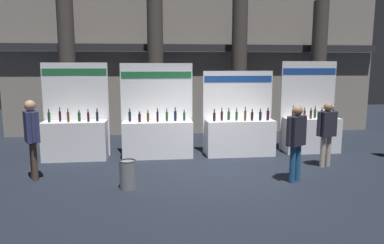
# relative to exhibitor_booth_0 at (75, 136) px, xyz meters

# --- Properties ---
(ground_plane) EXTENTS (26.80, 26.80, 0.00)m
(ground_plane) POSITION_rel_exhibitor_booth_0_xyz_m (3.60, -1.70, -0.63)
(ground_plane) COLOR black
(hall_colonnade) EXTENTS (13.40, 1.26, 5.60)m
(hall_colonnade) POSITION_rel_exhibitor_booth_0_xyz_m (3.60, 3.23, 2.08)
(hall_colonnade) COLOR gray
(hall_colonnade) RESTS_ON ground_plane
(exhibitor_booth_0) EXTENTS (1.72, 0.66, 2.55)m
(exhibitor_booth_0) POSITION_rel_exhibitor_booth_0_xyz_m (0.00, 0.00, 0.00)
(exhibitor_booth_0) COLOR white
(exhibitor_booth_0) RESTS_ON ground_plane
(exhibitor_booth_1) EXTENTS (1.97, 0.66, 2.54)m
(exhibitor_booth_1) POSITION_rel_exhibitor_booth_0_xyz_m (2.17, -0.00, -0.01)
(exhibitor_booth_1) COLOR white
(exhibitor_booth_1) RESTS_ON ground_plane
(exhibitor_booth_2) EXTENTS (1.97, 0.66, 2.32)m
(exhibitor_booth_2) POSITION_rel_exhibitor_booth_0_xyz_m (4.44, -0.03, -0.04)
(exhibitor_booth_2) COLOR white
(exhibitor_booth_2) RESTS_ON ground_plane
(exhibitor_booth_3) EXTENTS (1.63, 0.66, 2.59)m
(exhibitor_booth_3) POSITION_rel_exhibitor_booth_0_xyz_m (6.58, 0.12, -0.01)
(exhibitor_booth_3) COLOR white
(exhibitor_booth_3) RESTS_ON ground_plane
(trash_bin) EXTENTS (0.34, 0.34, 0.59)m
(trash_bin) POSITION_rel_exhibitor_booth_0_xyz_m (1.52, -2.52, -0.34)
(trash_bin) COLOR slate
(trash_bin) RESTS_ON ground_plane
(visitor_1) EXTENTS (0.51, 0.41, 1.65)m
(visitor_1) POSITION_rel_exhibitor_booth_0_xyz_m (5.05, -2.49, 0.35)
(visitor_1) COLOR navy
(visitor_1) RESTS_ON ground_plane
(visitor_3) EXTENTS (0.39, 0.47, 1.75)m
(visitor_3) POSITION_rel_exhibitor_booth_0_xyz_m (-0.55, -1.72, 0.42)
(visitor_3) COLOR #47382D
(visitor_3) RESTS_ON ground_plane
(visitor_4) EXTENTS (0.56, 0.35, 1.59)m
(visitor_4) POSITION_rel_exhibitor_booth_0_xyz_m (6.26, -1.44, 0.32)
(visitor_4) COLOR #ADA393
(visitor_4) RESTS_ON ground_plane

